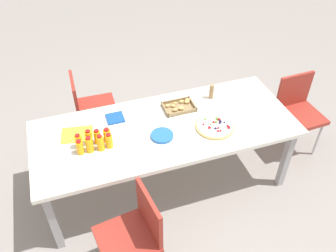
{
  "coord_description": "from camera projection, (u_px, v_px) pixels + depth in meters",
  "views": [
    {
      "loc": [
        -0.72,
        -2.19,
        2.72
      ],
      "look_at": [
        0.02,
        -0.02,
        0.74
      ],
      "focal_mm": 37.97,
      "sensor_mm": 36.0,
      "label": 1
    }
  ],
  "objects": [
    {
      "name": "ground_plane",
      "position": [
        166.0,
        182.0,
        3.52
      ],
      "size": [
        12.0,
        12.0,
        0.0
      ],
      "primitive_type": "plane",
      "color": "gray"
    },
    {
      "name": "party_table",
      "position": [
        165.0,
        132.0,
        3.09
      ],
      "size": [
        2.26,
        0.91,
        0.72
      ],
      "color": "silver",
      "rests_on": "ground_plane"
    },
    {
      "name": "chair_end",
      "position": [
        298.0,
        108.0,
        3.6
      ],
      "size": [
        0.42,
        0.42,
        0.83
      ],
      "rotation": [
        0.0,
        0.0,
        3.18
      ],
      "color": "maroon",
      "rests_on": "ground_plane"
    },
    {
      "name": "chair_far_left",
      "position": [
        89.0,
        105.0,
        3.64
      ],
      "size": [
        0.41,
        0.41,
        0.83
      ],
      "rotation": [
        0.0,
        0.0,
        -1.6
      ],
      "color": "maroon",
      "rests_on": "ground_plane"
    },
    {
      "name": "chair_near_left",
      "position": [
        135.0,
        232.0,
        2.52
      ],
      "size": [
        0.45,
        0.45,
        0.83
      ],
      "rotation": [
        0.0,
        0.0,
        1.71
      ],
      "color": "maroon",
      "rests_on": "ground_plane"
    },
    {
      "name": "juice_bottle_0",
      "position": [
        80.0,
        147.0,
        2.77
      ],
      "size": [
        0.06,
        0.06,
        0.13
      ],
      "color": "#FAAB14",
      "rests_on": "party_table"
    },
    {
      "name": "juice_bottle_1",
      "position": [
        89.0,
        145.0,
        2.78
      ],
      "size": [
        0.06,
        0.06,
        0.15
      ],
      "color": "#F9AC14",
      "rests_on": "party_table"
    },
    {
      "name": "juice_bottle_2",
      "position": [
        101.0,
        143.0,
        2.8
      ],
      "size": [
        0.06,
        0.06,
        0.15
      ],
      "color": "#FAAE14",
      "rests_on": "party_table"
    },
    {
      "name": "juice_bottle_3",
      "position": [
        109.0,
        141.0,
        2.82
      ],
      "size": [
        0.06,
        0.06,
        0.14
      ],
      "color": "#F9AB14",
      "rests_on": "party_table"
    },
    {
      "name": "juice_bottle_4",
      "position": [
        79.0,
        141.0,
        2.82
      ],
      "size": [
        0.06,
        0.06,
        0.14
      ],
      "color": "#FAAB14",
      "rests_on": "party_table"
    },
    {
      "name": "juice_bottle_5",
      "position": [
        89.0,
        138.0,
        2.84
      ],
      "size": [
        0.06,
        0.06,
        0.15
      ],
      "color": "#F9AF14",
      "rests_on": "party_table"
    },
    {
      "name": "juice_bottle_6",
      "position": [
        97.0,
        137.0,
        2.86
      ],
      "size": [
        0.06,
        0.06,
        0.14
      ],
      "color": "#FAAB14",
      "rests_on": "party_table"
    },
    {
      "name": "juice_bottle_7",
      "position": [
        107.0,
        135.0,
        2.87
      ],
      "size": [
        0.06,
        0.06,
        0.13
      ],
      "color": "#F9AE14",
      "rests_on": "party_table"
    },
    {
      "name": "fruit_pizza",
      "position": [
        215.0,
        126.0,
        3.03
      ],
      "size": [
        0.33,
        0.33,
        0.05
      ],
      "color": "tan",
      "rests_on": "party_table"
    },
    {
      "name": "snack_tray",
      "position": [
        179.0,
        106.0,
        3.24
      ],
      "size": [
        0.28,
        0.2,
        0.04
      ],
      "color": "olive",
      "rests_on": "party_table"
    },
    {
      "name": "plate_stack",
      "position": [
        162.0,
        136.0,
        2.94
      ],
      "size": [
        0.19,
        0.19,
        0.02
      ],
      "color": "blue",
      "rests_on": "party_table"
    },
    {
      "name": "napkin_stack",
      "position": [
        115.0,
        118.0,
        3.13
      ],
      "size": [
        0.15,
        0.15,
        0.02
      ],
      "primitive_type": "cube",
      "color": "#194CA5",
      "rests_on": "party_table"
    },
    {
      "name": "cardboard_tube",
      "position": [
        212.0,
        91.0,
        3.32
      ],
      "size": [
        0.04,
        0.04,
        0.15
      ],
      "primitive_type": "cylinder",
      "color": "#9E7A56",
      "rests_on": "party_table"
    },
    {
      "name": "paper_folder",
      "position": [
        77.0,
        134.0,
        2.97
      ],
      "size": [
        0.29,
        0.24,
        0.01
      ],
      "primitive_type": "cube",
      "rotation": [
        0.0,
        0.0,
        -0.16
      ],
      "color": "yellow",
      "rests_on": "party_table"
    }
  ]
}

